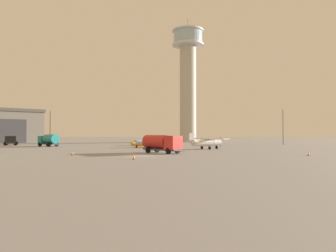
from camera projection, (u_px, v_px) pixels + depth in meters
ground_plane at (141, 155)px, 46.55m from camera, size 400.00×400.00×0.00m
control_tower at (188, 74)px, 115.82m from camera, size 11.19×11.19×44.11m
airplane_white at (206, 142)px, 63.94m from camera, size 8.25×10.06×3.23m
truck_flatbed_black at (11, 141)px, 84.28m from camera, size 4.67×6.33×2.44m
truck_fuel_tanker_red at (162, 143)px, 51.73m from camera, size 6.55×6.36×2.92m
truck_fuel_tanker_teal at (49, 140)px, 77.14m from camera, size 5.96×5.46×2.91m
car_yellow at (139, 143)px, 83.86m from camera, size 4.64×4.02×1.37m
car_orange at (143, 144)px, 71.39m from camera, size 4.75×2.82×1.37m
light_post_east at (50, 124)px, 99.46m from camera, size 0.44×0.44×10.26m
light_post_north at (283, 123)px, 88.28m from camera, size 0.44×0.44×9.96m
traffic_cone_near_left at (134, 157)px, 39.78m from camera, size 0.36×0.36×0.65m
traffic_cone_near_right at (72, 153)px, 46.97m from camera, size 0.36×0.36×0.57m
traffic_cone_mid_apron at (309, 154)px, 46.52m from camera, size 0.36×0.36×0.56m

